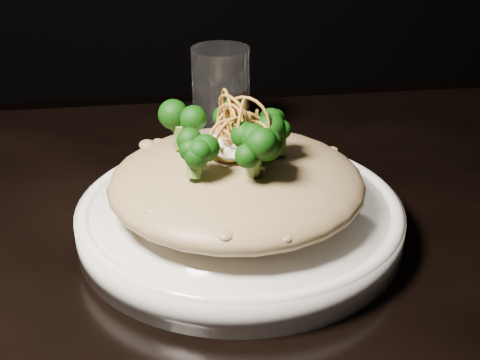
{
  "coord_description": "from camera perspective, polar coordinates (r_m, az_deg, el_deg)",
  "views": [
    {
      "loc": [
        -0.01,
        -0.47,
        1.07
      ],
      "look_at": [
        0.07,
        0.05,
        0.81
      ],
      "focal_mm": 50.0,
      "sensor_mm": 36.0,
      "label": 1
    }
  ],
  "objects": [
    {
      "name": "drinking_glass",
      "position": [
        0.77,
        -1.64,
        7.05
      ],
      "size": [
        0.07,
        0.07,
        0.12
      ],
      "primitive_type": "cylinder",
      "rotation": [
        0.0,
        0.0,
        -0.07
      ],
      "color": "silver",
      "rests_on": "table"
    },
    {
      "name": "broccoli",
      "position": [
        0.56,
        -0.39,
        4.2
      ],
      "size": [
        0.13,
        0.13,
        0.05
      ],
      "primitive_type": null,
      "color": "black",
      "rests_on": "risotto"
    },
    {
      "name": "table",
      "position": [
        0.62,
        -5.5,
        -14.06
      ],
      "size": [
        1.1,
        0.8,
        0.75
      ],
      "color": "black",
      "rests_on": "ground"
    },
    {
      "name": "cheese",
      "position": [
        0.58,
        -0.39,
        3.07
      ],
      "size": [
        0.06,
        0.06,
        0.02
      ],
      "primitive_type": "ellipsoid",
      "color": "white",
      "rests_on": "risotto"
    },
    {
      "name": "shallots",
      "position": [
        0.56,
        0.24,
        5.09
      ],
      "size": [
        0.05,
        0.05,
        0.03
      ],
      "primitive_type": null,
      "color": "brown",
      "rests_on": "cheese"
    },
    {
      "name": "plate",
      "position": [
        0.61,
        0.0,
        -3.36
      ],
      "size": [
        0.29,
        0.29,
        0.03
      ],
      "primitive_type": "cylinder",
      "color": "white",
      "rests_on": "table"
    },
    {
      "name": "risotto",
      "position": [
        0.58,
        -0.29,
        -0.19
      ],
      "size": [
        0.22,
        0.22,
        0.05
      ],
      "primitive_type": "ellipsoid",
      "color": "brown",
      "rests_on": "plate"
    }
  ]
}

